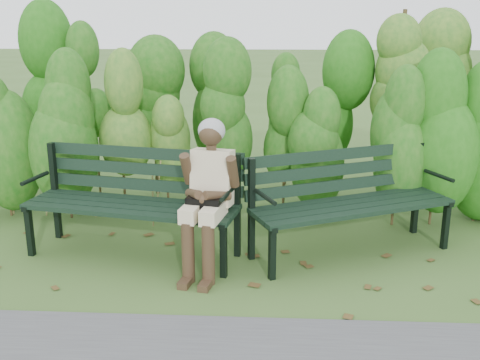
{
  "coord_description": "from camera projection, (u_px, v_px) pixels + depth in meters",
  "views": [
    {
      "loc": [
        0.29,
        -4.83,
        2.23
      ],
      "look_at": [
        0.0,
        0.35,
        0.75
      ],
      "focal_mm": 42.0,
      "sensor_mm": 36.0,
      "label": 1
    }
  ],
  "objects": [
    {
      "name": "ground",
      "position": [
        238.0,
        267.0,
        5.26
      ],
      "size": [
        80.0,
        80.0,
        0.0
      ],
      "primitive_type": "plane",
      "color": "#3D5D26"
    },
    {
      "name": "hedge_band",
      "position": [
        247.0,
        105.0,
        6.7
      ],
      "size": [
        11.04,
        1.67,
        2.42
      ],
      "color": "#47381E",
      "rests_on": "ground"
    },
    {
      "name": "leaf_litter",
      "position": [
        291.0,
        279.0,
        5.01
      ],
      "size": [
        5.31,
        2.26,
        0.01
      ],
      "color": "brown",
      "rests_on": "ground"
    },
    {
      "name": "bench_left",
      "position": [
        136.0,
        194.0,
        5.46
      ],
      "size": [
        2.14,
        1.05,
        1.03
      ],
      "color": "black",
      "rests_on": "ground"
    },
    {
      "name": "bench_right",
      "position": [
        347.0,
        194.0,
        5.5
      ],
      "size": [
        2.09,
        1.42,
        1.0
      ],
      "color": "black",
      "rests_on": "ground"
    },
    {
      "name": "seated_woman",
      "position": [
        208.0,
        186.0,
        5.02
      ],
      "size": [
        0.56,
        0.81,
        1.39
      ],
      "color": "beige",
      "rests_on": "ground"
    }
  ]
}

